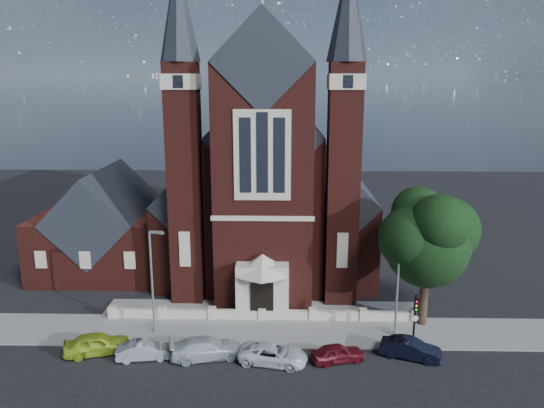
{
  "coord_description": "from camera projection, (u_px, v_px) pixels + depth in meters",
  "views": [
    {
      "loc": [
        1.72,
        -32.3,
        18.92
      ],
      "look_at": [
        0.65,
        12.0,
        8.2
      ],
      "focal_mm": 35.0,
      "sensor_mm": 36.0,
      "label": 1
    }
  ],
  "objects": [
    {
      "name": "pavement_strip",
      "position": [
        261.0,
        332.0,
        40.24
      ],
      "size": [
        60.0,
        5.0,
        0.12
      ],
      "primitive_type": "cube",
      "color": "gray",
      "rests_on": "ground"
    },
    {
      "name": "church",
      "position": [
        268.0,
        180.0,
        56.24
      ],
      "size": [
        20.01,
        34.9,
        29.2
      ],
      "color": "#4C1A14",
      "rests_on": "ground"
    },
    {
      "name": "parish_hall",
      "position": [
        107.0,
        230.0,
        52.79
      ],
      "size": [
        12.0,
        12.2,
        10.24
      ],
      "color": "#4C1A14",
      "rests_on": "ground"
    },
    {
      "name": "street_tree",
      "position": [
        430.0,
        241.0,
        39.49
      ],
      "size": [
        6.4,
        6.6,
        10.7
      ],
      "color": "black",
      "rests_on": "ground"
    },
    {
      "name": "forecourt_wall",
      "position": [
        262.0,
        320.0,
        42.19
      ],
      "size": [
        24.0,
        0.4,
        0.9
      ],
      "primitive_type": "cube",
      "color": "#B4AA8F",
      "rests_on": "ground"
    },
    {
      "name": "forecourt_paving",
      "position": [
        263.0,
        309.0,
        44.13
      ],
      "size": [
        26.0,
        3.0,
        0.14
      ],
      "primitive_type": "cube",
      "color": "gray",
      "rests_on": "ground"
    },
    {
      "name": "ground",
      "position": [
        266.0,
        280.0,
        50.45
      ],
      "size": [
        120.0,
        120.0,
        0.0
      ],
      "primitive_type": "plane",
      "color": "black",
      "rests_on": "ground"
    },
    {
      "name": "car_dark_red",
      "position": [
        338.0,
        353.0,
        35.95
      ],
      "size": [
        3.91,
        2.38,
        1.24
      ],
      "primitive_type": "imported",
      "rotation": [
        0.0,
        0.0,
        1.84
      ],
      "color": "maroon",
      "rests_on": "ground"
    },
    {
      "name": "street_lamp_right",
      "position": [
        399.0,
        279.0,
        38.44
      ],
      "size": [
        1.16,
        0.22,
        8.09
      ],
      "color": "gray",
      "rests_on": "ground"
    },
    {
      "name": "car_silver_b",
      "position": [
        206.0,
        348.0,
        36.4
      ],
      "size": [
        5.3,
        3.04,
        1.45
      ],
      "primitive_type": "imported",
      "rotation": [
        0.0,
        0.0,
        1.79
      ],
      "color": "silver",
      "rests_on": "ground"
    },
    {
      "name": "car_silver_a",
      "position": [
        144.0,
        350.0,
        36.28
      ],
      "size": [
        3.95,
        1.93,
        1.25
      ],
      "primitive_type": "imported",
      "rotation": [
        0.0,
        0.0,
        1.74
      ],
      "color": "#919397",
      "rests_on": "ground"
    },
    {
      "name": "car_navy",
      "position": [
        411.0,
        349.0,
        36.39
      ],
      "size": [
        4.37,
        2.72,
        1.36
      ],
      "primitive_type": "imported",
      "rotation": [
        0.0,
        0.0,
        1.24
      ],
      "color": "black",
      "rests_on": "ground"
    },
    {
      "name": "street_lamp_left",
      "position": [
        153.0,
        277.0,
        38.86
      ],
      "size": [
        1.16,
        0.22,
        8.09
      ],
      "color": "gray",
      "rests_on": "ground"
    },
    {
      "name": "car_lime_van",
      "position": [
        97.0,
        344.0,
        36.93
      ],
      "size": [
        4.81,
        3.02,
        1.53
      ],
      "primitive_type": "imported",
      "rotation": [
        0.0,
        0.0,
        1.86
      ],
      "color": "#9EB724",
      "rests_on": "ground"
    },
    {
      "name": "traffic_signal",
      "position": [
        415.0,
        314.0,
        37.36
      ],
      "size": [
        0.28,
        0.42,
        4.0
      ],
      "color": "black",
      "rests_on": "ground"
    },
    {
      "name": "car_white_suv",
      "position": [
        273.0,
        354.0,
        35.75
      ],
      "size": [
        4.98,
        2.97,
        1.3
      ],
      "primitive_type": "imported",
      "rotation": [
        0.0,
        0.0,
        1.39
      ],
      "color": "white",
      "rests_on": "ground"
    }
  ]
}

